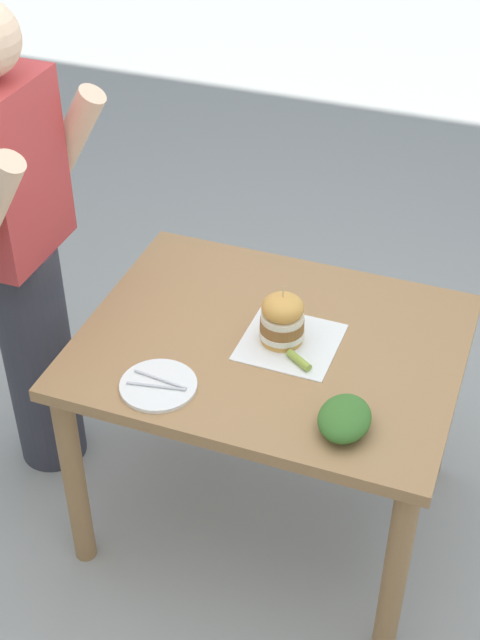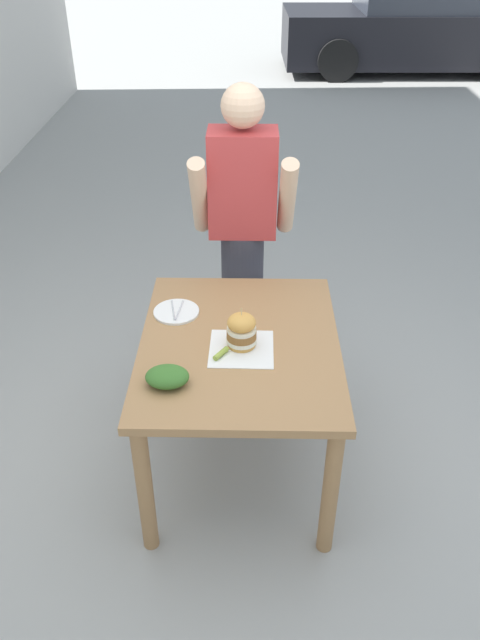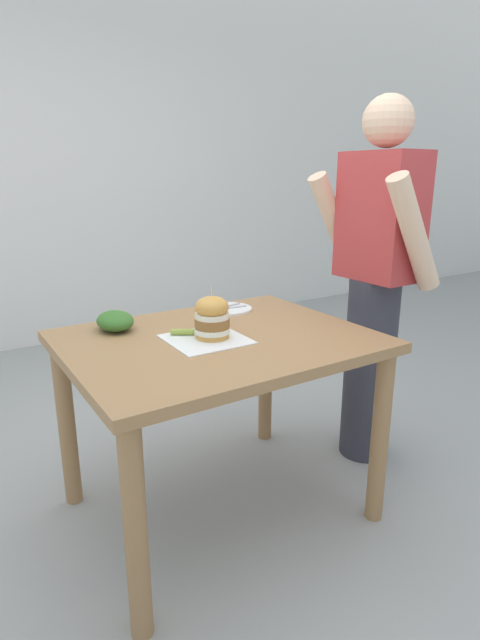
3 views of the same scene
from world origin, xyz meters
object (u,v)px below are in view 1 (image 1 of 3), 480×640
patio_table (270,370)px  sandwich (282,319)px  pickle_spear (299,360)px  diner_across_table (22,253)px  side_salad (345,418)px  side_plate_with_forks (158,385)px

patio_table → sandwich: 0.20m
pickle_spear → diner_across_table: size_ratio=0.05×
pickle_spear → diner_across_table: 0.96m
diner_across_table → side_salad: bearing=-104.4°
sandwich → diner_across_table: diner_across_table is taller
patio_table → pickle_spear: size_ratio=12.77×
side_salad → diner_across_table: 1.18m
diner_across_table → pickle_spear: bearing=-95.0°
side_plate_with_forks → diner_across_table: bearing=62.9°
patio_table → sandwich: bearing=-72.9°
diner_across_table → patio_table: bearing=-90.3°
side_plate_with_forks → diner_across_table: size_ratio=0.13×
patio_table → side_plate_with_forks: size_ratio=5.15×
sandwich → diner_across_table: size_ratio=0.12×
patio_table → side_plate_with_forks: 0.41m
patio_table → diner_across_table: (0.00, 0.84, 0.24)m
pickle_spear → side_salad: (-0.21, -0.19, 0.02)m
sandwich → side_salad: sandwich is taller
pickle_spear → side_plate_with_forks: bearing=123.9°
pickle_spear → side_salad: 0.28m
pickle_spear → side_plate_with_forks: 0.41m
diner_across_table → side_plate_with_forks: bearing=-117.1°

